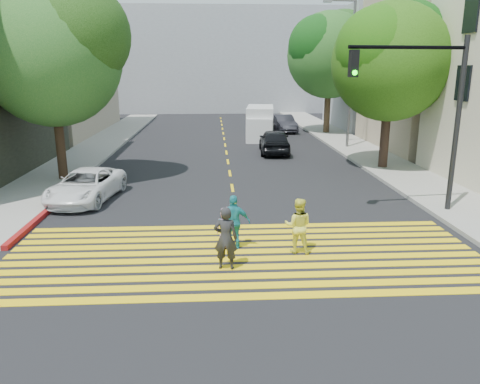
{
  "coord_description": "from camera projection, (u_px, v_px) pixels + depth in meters",
  "views": [
    {
      "loc": [
        -0.8,
        -11.01,
        5.12
      ],
      "look_at": [
        0.0,
        3.0,
        1.4
      ],
      "focal_mm": 35.0,
      "sensor_mm": 36.0,
      "label": 1
    }
  ],
  "objects": [
    {
      "name": "pedestrian_extra",
      "position": [
        234.0,
        222.0,
        13.57
      ],
      "size": [
        0.97,
        0.46,
        1.6
      ],
      "primitive_type": "imported",
      "rotation": [
        0.0,
        0.0,
        3.06
      ],
      "color": "teal",
      "rests_on": "ground"
    },
    {
      "name": "pedestrian_woman",
      "position": [
        298.0,
        226.0,
        13.26
      ],
      "size": [
        0.9,
        0.77,
        1.6
      ],
      "primitive_type": "imported",
      "rotation": [
        0.0,
        0.0,
        2.91
      ],
      "color": "#EBE848",
      "rests_on": "ground"
    },
    {
      "name": "white_sedan",
      "position": [
        86.0,
        186.0,
        18.55
      ],
      "size": [
        2.67,
        4.68,
        1.23
      ],
      "primitive_type": "imported",
      "rotation": [
        0.0,
        0.0,
        -0.15
      ],
      "color": "white",
      "rests_on": "ground"
    },
    {
      "name": "pedestrian_child",
      "position": [
        226.0,
        228.0,
        13.6
      ],
      "size": [
        0.71,
        0.59,
        1.25
      ],
      "primitive_type": "imported",
      "rotation": [
        0.0,
        0.0,
        2.78
      ],
      "color": "#BD81AD",
      "rests_on": "ground"
    },
    {
      "name": "building_right_grey",
      "position": [
        395.0,
        70.0,
        40.48
      ],
      "size": [
        10.0,
        10.0,
        10.0
      ],
      "primitive_type": "cube",
      "color": "gray",
      "rests_on": "ground"
    },
    {
      "name": "tree_right_near",
      "position": [
        392.0,
        56.0,
        23.05
      ],
      "size": [
        7.57,
        7.54,
        8.47
      ],
      "rotation": [
        0.0,
        0.0,
        0.37
      ],
      "color": "black",
      "rests_on": "ground"
    },
    {
      "name": "curb_red",
      "position": [
        50.0,
        208.0,
        17.37
      ],
      "size": [
        0.2,
        8.0,
        0.16
      ],
      "primitive_type": "cube",
      "color": "maroon",
      "rests_on": "ground"
    },
    {
      "name": "traffic_signal",
      "position": [
        429.0,
        102.0,
        15.92
      ],
      "size": [
        4.22,
        0.71,
        6.2
      ],
      "rotation": [
        0.0,
        0.0,
        0.09
      ],
      "color": "black",
      "rests_on": "ground"
    },
    {
      "name": "dark_car_parked",
      "position": [
        284.0,
        123.0,
        38.84
      ],
      "size": [
        1.87,
        4.33,
        1.39
      ],
      "primitive_type": "imported",
      "rotation": [
        0.0,
        0.0,
        0.1
      ],
      "color": "black",
      "rests_on": "ground"
    },
    {
      "name": "ground",
      "position": [
        247.0,
        275.0,
        11.98
      ],
      "size": [
        120.0,
        120.0,
        0.0
      ],
      "primitive_type": "plane",
      "color": "black"
    },
    {
      "name": "backdrop_block",
      "position": [
        219.0,
        61.0,
        56.77
      ],
      "size": [
        30.0,
        8.0,
        12.0
      ],
      "primitive_type": "cube",
      "color": "gray",
      "rests_on": "ground"
    },
    {
      "name": "tree_left",
      "position": [
        53.0,
        49.0,
        20.42
      ],
      "size": [
        8.13,
        7.87,
        8.81
      ],
      "rotation": [
        0.0,
        0.0,
        -0.36
      ],
      "color": "#2F2111",
      "rests_on": "ground"
    },
    {
      "name": "sidewalk_right",
      "position": [
        375.0,
        159.0,
        26.91
      ],
      "size": [
        3.0,
        60.0,
        0.15
      ],
      "primitive_type": "cube",
      "color": "gray",
      "rests_on": "ground"
    },
    {
      "name": "pedestrian_man",
      "position": [
        226.0,
        238.0,
        12.13
      ],
      "size": [
        0.67,
        0.49,
        1.7
      ],
      "primitive_type": "imported",
      "rotation": [
        0.0,
        0.0,
        3.01
      ],
      "color": "#252526",
      "rests_on": "ground"
    },
    {
      "name": "building_left_tan",
      "position": [
        20.0,
        70.0,
        36.85
      ],
      "size": [
        12.0,
        16.0,
        10.0
      ],
      "primitive_type": "cube",
      "color": "tan",
      "rests_on": "ground"
    },
    {
      "name": "street_lamp",
      "position": [
        349.0,
        65.0,
        29.41
      ],
      "size": [
        2.11,
        0.35,
        9.32
      ],
      "rotation": [
        0.0,
        0.0,
        0.07
      ],
      "color": "#5B5B5B",
      "rests_on": "ground"
    },
    {
      "name": "tree_right_far",
      "position": [
        331.0,
        50.0,
        36.14
      ],
      "size": [
        8.47,
        8.37,
        9.58
      ],
      "rotation": [
        0.0,
        0.0,
        0.32
      ],
      "color": "black",
      "rests_on": "ground"
    },
    {
      "name": "building_right_tan",
      "position": [
        460.0,
        70.0,
        29.87
      ],
      "size": [
        10.0,
        10.0,
        10.0
      ],
      "primitive_type": "cube",
      "color": "tan",
      "rests_on": "ground"
    },
    {
      "name": "silver_car",
      "position": [
        264.0,
        122.0,
        40.22
      ],
      "size": [
        2.3,
        4.58,
        1.28
      ],
      "primitive_type": "imported",
      "rotation": [
        0.0,
        0.0,
        3.02
      ],
      "color": "gray",
      "rests_on": "ground"
    },
    {
      "name": "sidewalk_left",
      "position": [
        104.0,
        143.0,
        32.73
      ],
      "size": [
        3.0,
        40.0,
        0.15
      ],
      "primitive_type": "cube",
      "color": "gray",
      "rests_on": "ground"
    },
    {
      "name": "crosswalk",
      "position": [
        243.0,
        255.0,
        13.21
      ],
      "size": [
        13.4,
        5.3,
        0.01
      ],
      "color": "yellow",
      "rests_on": "ground"
    },
    {
      "name": "lane_line",
      "position": [
        225.0,
        142.0,
        33.7
      ],
      "size": [
        0.12,
        34.4,
        0.01
      ],
      "color": "yellow",
      "rests_on": "ground"
    },
    {
      "name": "white_van",
      "position": [
        260.0,
        124.0,
        34.71
      ],
      "size": [
        2.47,
        5.24,
        2.39
      ],
      "rotation": [
        0.0,
        0.0,
        -0.12
      ],
      "color": "silver",
      "rests_on": "ground"
    },
    {
      "name": "dark_car_near",
      "position": [
        274.0,
        141.0,
        28.96
      ],
      "size": [
        2.06,
        4.55,
        1.52
      ],
      "primitive_type": "imported",
      "rotation": [
        0.0,
        0.0,
        3.08
      ],
      "color": "black",
      "rests_on": "ground"
    }
  ]
}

